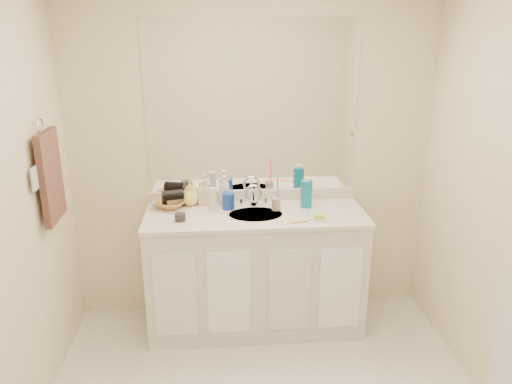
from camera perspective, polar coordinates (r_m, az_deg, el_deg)
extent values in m
cube|color=beige|center=(3.60, -0.44, 3.92)|extent=(2.60, 0.02, 2.40)
cube|color=silver|center=(3.63, -0.07, -9.14)|extent=(1.50, 0.55, 0.85)
cube|color=silver|center=(3.44, -0.07, -2.65)|extent=(1.52, 0.57, 0.03)
cube|color=silver|center=(3.67, -0.41, -0.37)|extent=(1.52, 0.03, 0.08)
cylinder|color=beige|center=(3.42, -0.04, -2.72)|extent=(0.37, 0.37, 0.02)
cylinder|color=silver|center=(3.57, -0.28, -0.67)|extent=(0.02, 0.02, 0.11)
cube|color=white|center=(3.52, -0.44, 9.57)|extent=(1.48, 0.01, 1.20)
cylinder|color=#163A9C|center=(3.50, -3.18, -1.01)|extent=(0.10, 0.10, 0.12)
cylinder|color=tan|center=(3.48, 2.30, -1.39)|extent=(0.08, 0.08, 0.09)
cylinder|color=#F4409A|center=(3.45, 2.49, 0.29)|extent=(0.02, 0.04, 0.21)
cylinder|color=#0C7492|center=(3.54, 5.77, -0.20)|extent=(0.08, 0.08, 0.19)
cube|color=silver|center=(3.35, 7.20, -3.06)|extent=(0.13, 0.12, 0.01)
cube|color=#A5DD36|center=(3.34, 7.21, -2.77)|extent=(0.07, 0.05, 0.02)
cube|color=orange|center=(3.29, 4.99, -3.47)|extent=(0.12, 0.05, 0.00)
cylinder|color=#252429|center=(3.34, -8.66, -2.85)|extent=(0.09, 0.09, 0.05)
cylinder|color=silver|center=(3.46, -4.96, -0.85)|extent=(0.06, 0.06, 0.17)
imported|color=silver|center=(3.58, -3.62, 0.22)|extent=(0.08, 0.08, 0.21)
imported|color=beige|center=(3.59, -5.83, -0.01)|extent=(0.10, 0.10, 0.18)
imported|color=#FAE761|center=(3.59, -7.51, -0.34)|extent=(0.15, 0.15, 0.15)
imported|color=#B68249|center=(3.59, -9.76, -1.29)|extent=(0.30, 0.30, 0.06)
cylinder|color=black|center=(3.57, -9.49, -0.35)|extent=(0.16, 0.11, 0.07)
torus|color=silver|center=(3.16, -23.43, 6.81)|extent=(0.01, 0.11, 0.11)
cube|color=#3B2420|center=(3.22, -22.41, 1.63)|extent=(0.04, 0.32, 0.55)
cube|color=silver|center=(3.04, -23.98, 1.40)|extent=(0.01, 0.08, 0.13)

